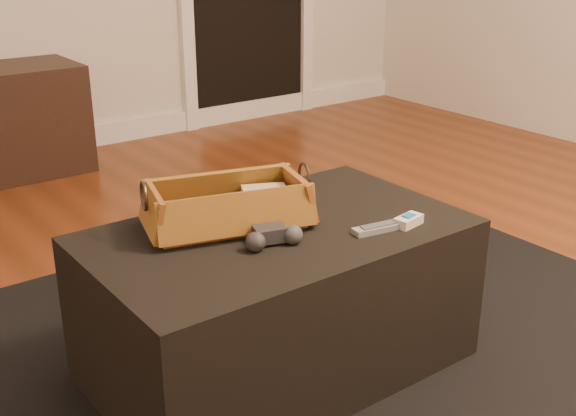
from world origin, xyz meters
TOP-DOWN VIEW (x-y plane):
  - floor at (0.00, 0.00)m, footprint 5.00×5.50m
  - baseboard at (0.00, 2.73)m, footprint 5.00×0.04m
  - area_rug at (-0.25, 0.24)m, footprint 2.60×2.00m
  - ottoman at (-0.25, 0.29)m, footprint 1.00×0.60m
  - tv_remote at (-0.37, 0.37)m, footprint 0.24×0.09m
  - cloth_bundle at (-0.22, 0.38)m, footprint 0.14×0.13m
  - wicker_basket at (-0.34, 0.38)m, footprint 0.48×0.34m
  - game_controller at (-0.32, 0.21)m, footprint 0.16×0.10m
  - silver_remote at (-0.04, 0.12)m, footprint 0.17×0.06m
  - cream_gadget at (0.04, 0.10)m, footprint 0.09×0.05m

SIDE VIEW (x-z plane):
  - floor at x=0.00m, z-range -0.01..0.00m
  - area_rug at x=-0.25m, z-range 0.00..0.01m
  - baseboard at x=0.00m, z-range 0.00..0.12m
  - ottoman at x=-0.25m, z-range 0.01..0.43m
  - silver_remote at x=-0.04m, z-range 0.43..0.45m
  - cream_gadget at x=0.04m, z-range 0.43..0.46m
  - game_controller at x=-0.32m, z-range 0.43..0.48m
  - tv_remote at x=-0.37m, z-range 0.45..0.47m
  - cloth_bundle at x=-0.22m, z-range 0.45..0.51m
  - wicker_basket at x=-0.34m, z-range 0.41..0.56m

